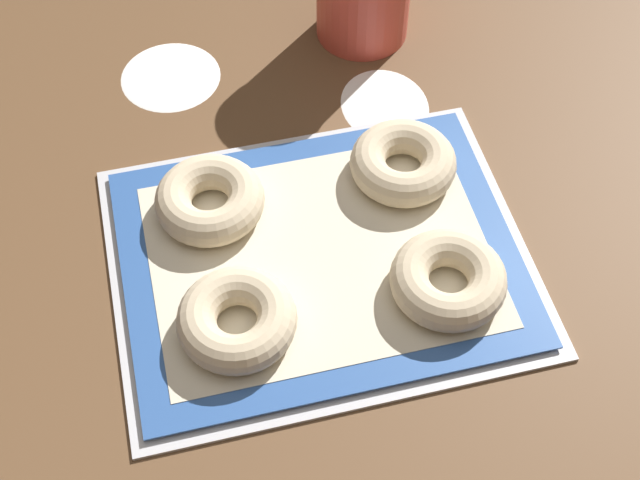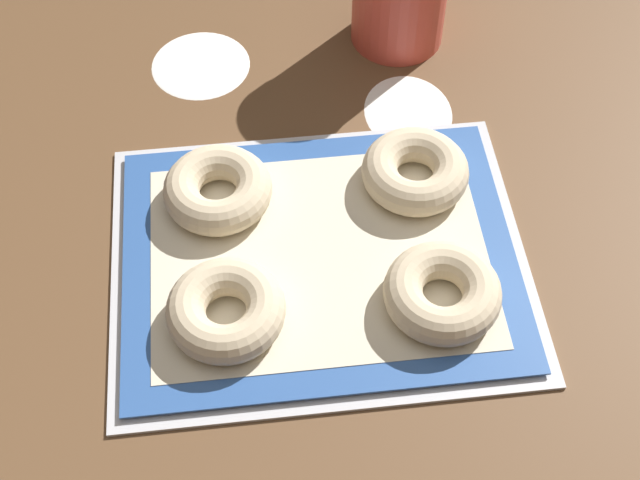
# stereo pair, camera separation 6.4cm
# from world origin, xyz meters

# --- Properties ---
(ground_plane) EXTENTS (2.80, 2.80, 0.00)m
(ground_plane) POSITION_xyz_m (0.00, 0.00, 0.00)
(ground_plane) COLOR brown
(baking_tray) EXTENTS (0.41, 0.33, 0.01)m
(baking_tray) POSITION_xyz_m (0.00, 0.00, 0.00)
(baking_tray) COLOR silver
(baking_tray) RESTS_ON ground_plane
(baking_mat) EXTENTS (0.39, 0.31, 0.00)m
(baking_mat) POSITION_xyz_m (0.00, 0.00, 0.01)
(baking_mat) COLOR #2D569E
(baking_mat) RESTS_ON baking_tray
(bagel_front_left) EXTENTS (0.11, 0.11, 0.04)m
(bagel_front_left) POSITION_xyz_m (-0.09, -0.07, 0.03)
(bagel_front_left) COLOR beige
(bagel_front_left) RESTS_ON baking_mat
(bagel_front_right) EXTENTS (0.11, 0.11, 0.04)m
(bagel_front_right) POSITION_xyz_m (0.11, -0.07, 0.03)
(bagel_front_right) COLOR beige
(bagel_front_right) RESTS_ON baking_mat
(bagel_back_left) EXTENTS (0.11, 0.11, 0.04)m
(bagel_back_left) POSITION_xyz_m (-0.09, 0.08, 0.03)
(bagel_back_left) COLOR beige
(bagel_back_left) RESTS_ON baking_mat
(bagel_back_right) EXTENTS (0.11, 0.11, 0.04)m
(bagel_back_right) POSITION_xyz_m (0.11, 0.08, 0.03)
(bagel_back_right) COLOR beige
(bagel_back_right) RESTS_ON baking_mat
(flour_patch_near) EXTENTS (0.10, 0.12, 0.00)m
(flour_patch_near) POSITION_xyz_m (0.12, 0.19, 0.00)
(flour_patch_near) COLOR white
(flour_patch_near) RESTS_ON ground_plane
(flour_patch_far) EXTENTS (0.12, 0.12, 0.00)m
(flour_patch_far) POSITION_xyz_m (-0.11, 0.30, 0.00)
(flour_patch_far) COLOR white
(flour_patch_far) RESTS_ON ground_plane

